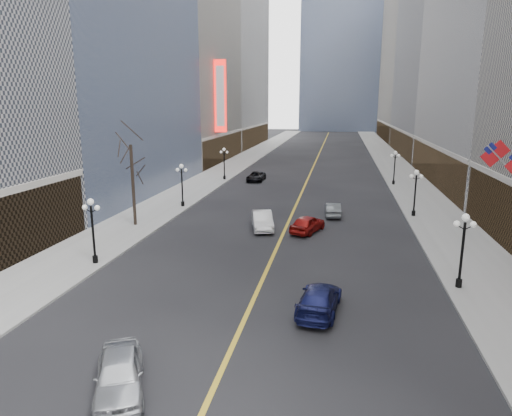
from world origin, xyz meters
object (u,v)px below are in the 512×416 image
at_px(streetlamp_west_1, 92,224).
at_px(car_sb_near, 319,299).
at_px(streetlamp_west_2, 182,181).
at_px(streetlamp_east_1, 463,243).
at_px(streetlamp_east_3, 395,164).
at_px(car_sb_far, 333,209).
at_px(streetlamp_west_3, 224,160).
at_px(car_sb_mid, 308,224).
at_px(car_nb_mid, 262,220).
at_px(car_nb_near, 119,374).
at_px(streetlamp_east_2, 415,188).
at_px(car_nb_far, 256,177).

height_order(streetlamp_west_1, car_sb_near, streetlamp_west_1).
bearing_deg(streetlamp_west_2, streetlamp_east_1, -37.33).
bearing_deg(streetlamp_east_3, car_sb_far, -112.25).
bearing_deg(streetlamp_west_1, car_sb_far, 47.10).
bearing_deg(streetlamp_west_3, car_sb_mid, -61.27).
bearing_deg(car_sb_mid, car_nb_mid, 16.41).
distance_m(car_sb_near, car_sb_far, 21.60).
height_order(streetlamp_east_3, car_nb_near, streetlamp_east_3).
height_order(car_nb_mid, car_sb_near, car_nb_mid).
bearing_deg(streetlamp_east_1, streetlamp_east_3, 90.00).
bearing_deg(streetlamp_east_2, streetlamp_east_1, -90.00).
bearing_deg(car_nb_near, streetlamp_west_3, 75.03).
bearing_deg(streetlamp_west_3, streetlamp_east_3, 0.00).
bearing_deg(streetlamp_east_3, streetlamp_east_1, -90.00).
bearing_deg(car_nb_mid, car_nb_far, 87.42).
bearing_deg(streetlamp_west_1, streetlamp_west_3, 90.00).
xyz_separation_m(streetlamp_west_1, car_sb_mid, (13.80, 10.82, -2.15)).
relative_size(streetlamp_east_2, streetlamp_west_2, 1.00).
height_order(streetlamp_east_1, car_nb_near, streetlamp_east_1).
bearing_deg(streetlamp_west_1, car_sb_mid, 38.11).
height_order(streetlamp_west_3, car_nb_near, streetlamp_west_3).
xyz_separation_m(streetlamp_east_1, car_nb_mid, (-13.80, 11.08, -2.12)).
height_order(streetlamp_east_3, streetlamp_west_1, same).
xyz_separation_m(streetlamp_east_2, car_nb_mid, (-13.80, -6.92, -2.12)).
bearing_deg(streetlamp_east_1, car_nb_mid, 141.23).
relative_size(streetlamp_east_2, car_nb_far, 0.96).
distance_m(streetlamp_east_3, streetlamp_west_3, 23.60).
bearing_deg(streetlamp_west_3, streetlamp_east_1, -56.75).
relative_size(streetlamp_west_2, car_nb_near, 1.00).
distance_m(streetlamp_east_3, car_sb_near, 41.40).
distance_m(streetlamp_west_1, car_sb_near, 16.32).
bearing_deg(car_sb_mid, streetlamp_east_1, 152.28).
bearing_deg(car_nb_near, car_sb_mid, 52.35).
xyz_separation_m(streetlamp_west_1, car_sb_near, (15.52, -4.54, -2.19)).
distance_m(car_nb_near, car_sb_mid, 24.36).
xyz_separation_m(streetlamp_east_3, streetlamp_west_3, (-23.60, 0.00, 0.00)).
bearing_deg(streetlamp_west_2, car_sb_far, -3.39).
height_order(streetlamp_west_2, car_nb_mid, streetlamp_west_2).
height_order(streetlamp_west_2, car_nb_far, streetlamp_west_2).
xyz_separation_m(streetlamp_west_2, car_nb_near, (8.31, -30.91, -2.13)).
distance_m(streetlamp_east_2, streetlamp_east_3, 18.00).
xyz_separation_m(streetlamp_east_2, car_sb_mid, (-9.80, -7.18, -2.15)).
height_order(car_sb_mid, car_sb_far, car_sb_mid).
bearing_deg(streetlamp_west_1, streetlamp_west_2, 90.00).
xyz_separation_m(streetlamp_east_1, car_sb_mid, (-9.80, 10.82, -2.15)).
distance_m(car_nb_mid, car_sb_near, 16.64).
height_order(streetlamp_west_3, car_sb_mid, streetlamp_west_3).
bearing_deg(streetlamp_east_2, streetlamp_west_2, 180.00).
relative_size(streetlamp_east_3, car_nb_far, 0.96).
bearing_deg(streetlamp_east_3, car_sb_mid, -111.27).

